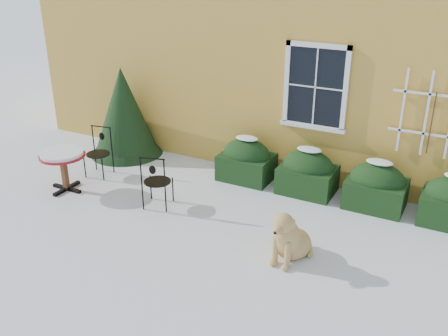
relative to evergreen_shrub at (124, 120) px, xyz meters
The scene contains 7 objects.
ground 4.26m from the evergreen_shrub, 36.97° to the right, with size 80.00×80.00×0.00m, color white.
hedge_row 5.01m from the evergreen_shrub, ahead, with size 4.95×0.80×0.91m.
evergreen_shrub is the anchor object (origin of this frame).
bistro_table 2.10m from the evergreen_shrub, 85.88° to the right, with size 0.87×0.87×0.81m.
patio_chair_near 2.81m from the evergreen_shrub, 40.57° to the right, with size 0.57×0.56×1.04m.
patio_chair_far 1.25m from the evergreen_shrub, 78.28° to the right, with size 0.52×0.52×1.01m.
dog 5.39m from the evergreen_shrub, 25.38° to the right, with size 0.64×0.97×0.90m.
Camera 1 is at (3.65, -5.91, 4.35)m, focal length 40.00 mm.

